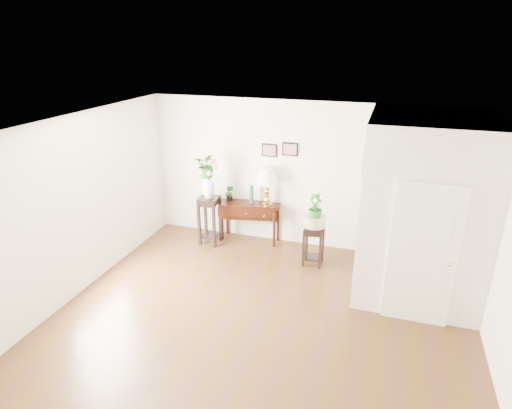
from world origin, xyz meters
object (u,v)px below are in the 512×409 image
at_px(plant_stand_b, 313,245).
at_px(plant_stand_a, 210,220).
at_px(console_table, 250,221).
at_px(table_lamp, 267,188).

bearing_deg(plant_stand_b, plant_stand_a, 173.80).
xyz_separation_m(console_table, plant_stand_a, (-0.71, -0.36, 0.08)).
bearing_deg(plant_stand_b, table_lamp, 150.57).
bearing_deg(table_lamp, console_table, 180.00).
bearing_deg(table_lamp, plant_stand_b, -29.43).
relative_size(console_table, plant_stand_a, 1.25).
bearing_deg(console_table, plant_stand_a, -164.84).
height_order(console_table, plant_stand_a, plant_stand_a).
bearing_deg(table_lamp, plant_stand_a, -161.54).
bearing_deg(plant_stand_a, console_table, 26.56).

